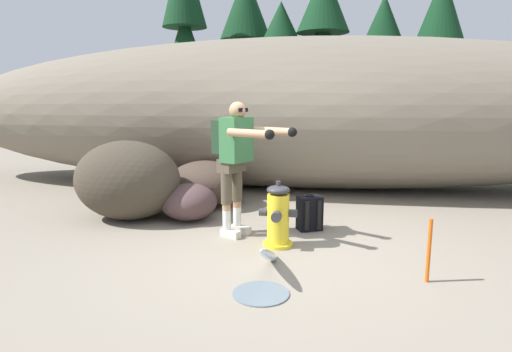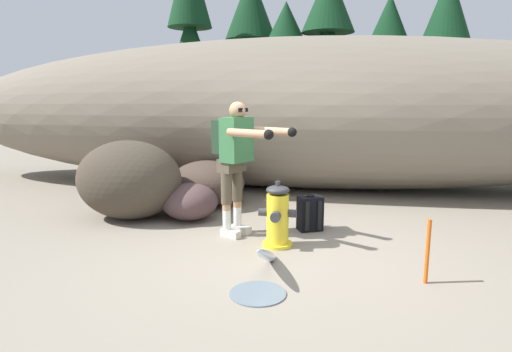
# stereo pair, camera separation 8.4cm
# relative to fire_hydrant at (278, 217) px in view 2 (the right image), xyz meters

# --- Properties ---
(ground_plane) EXTENTS (56.00, 56.00, 0.04)m
(ground_plane) POSITION_rel_fire_hydrant_xyz_m (-0.05, -0.15, -0.37)
(ground_plane) COLOR gray
(dirt_embankment) EXTENTS (14.78, 3.20, 2.79)m
(dirt_embankment) POSITION_rel_fire_hydrant_xyz_m (-0.05, 3.47, 1.05)
(dirt_embankment) COLOR #756B5B
(dirt_embankment) RESTS_ON ground_plane
(fire_hydrant) EXTENTS (0.43, 0.39, 0.75)m
(fire_hydrant) POSITION_rel_fire_hydrant_xyz_m (0.00, 0.00, 0.00)
(fire_hydrant) COLOR yellow
(fire_hydrant) RESTS_ON ground_plane
(hydrant_water_jet) EXTENTS (0.49, 1.34, 0.57)m
(hydrant_water_jet) POSITION_rel_fire_hydrant_xyz_m (0.00, -0.81, -0.23)
(hydrant_water_jet) COLOR silver
(hydrant_water_jet) RESTS_ON ground_plane
(utility_worker) EXTENTS (1.04, 0.80, 1.63)m
(utility_worker) POSITION_rel_fire_hydrant_xyz_m (-0.54, 0.29, 0.69)
(utility_worker) COLOR beige
(utility_worker) RESTS_ON ground_plane
(spare_backpack) EXTENTS (0.36, 0.35, 0.47)m
(spare_backpack) POSITION_rel_fire_hydrant_xyz_m (0.32, 0.68, -0.13)
(spare_backpack) COLOR black
(spare_backpack) RESTS_ON ground_plane
(boulder_large) EXTENTS (1.51, 1.18, 1.10)m
(boulder_large) POSITION_rel_fire_hydrant_xyz_m (-2.19, 0.77, 0.21)
(boulder_large) COLOR #3F372B
(boulder_large) RESTS_ON ground_plane
(boulder_mid) EXTENTS (1.70, 1.70, 0.71)m
(boulder_mid) POSITION_rel_fire_hydrant_xyz_m (-1.36, 1.72, 0.01)
(boulder_mid) COLOR #41332A
(boulder_mid) RESTS_ON ground_plane
(boulder_small) EXTENTS (1.19, 1.09, 0.70)m
(boulder_small) POSITION_rel_fire_hydrant_xyz_m (-2.43, 1.70, 0.00)
(boulder_small) COLOR brown
(boulder_small) RESTS_ON ground_plane
(boulder_outlier) EXTENTS (1.12, 1.12, 0.51)m
(boulder_outlier) POSITION_rel_fire_hydrant_xyz_m (-1.35, 0.86, -0.09)
(boulder_outlier) COLOR #4E3939
(boulder_outlier) RESTS_ON ground_plane
(pine_tree_far_left) EXTENTS (2.28, 2.28, 6.83)m
(pine_tree_far_left) POSITION_rel_fire_hydrant_xyz_m (-4.28, 9.47, 3.22)
(pine_tree_far_left) COLOR #47331E
(pine_tree_far_left) RESTS_ON ground_plane
(pine_tree_left) EXTENTS (2.88, 2.88, 6.19)m
(pine_tree_left) POSITION_rel_fire_hydrant_xyz_m (-2.52, 11.07, 3.06)
(pine_tree_left) COLOR #47331E
(pine_tree_left) RESTS_ON ground_plane
(pine_tree_center) EXTENTS (2.82, 2.82, 4.89)m
(pine_tree_center) POSITION_rel_fire_hydrant_xyz_m (-1.12, 10.06, 2.39)
(pine_tree_center) COLOR #47331E
(pine_tree_center) RESTS_ON ground_plane
(pine_tree_right) EXTENTS (2.62, 2.62, 5.79)m
(pine_tree_right) POSITION_rel_fire_hydrant_xyz_m (0.27, 9.70, 3.09)
(pine_tree_right) COLOR #47331E
(pine_tree_right) RESTS_ON ground_plane
(pine_tree_far_right) EXTENTS (2.71, 2.71, 5.18)m
(pine_tree_far_right) POSITION_rel_fire_hydrant_xyz_m (2.30, 10.94, 2.40)
(pine_tree_far_right) COLOR #47331E
(pine_tree_far_right) RESTS_ON ground_plane
(pine_tree_ridge_end) EXTENTS (2.35, 2.35, 5.66)m
(pine_tree_ridge_end) POSITION_rel_fire_hydrant_xyz_m (3.99, 10.37, 2.75)
(pine_tree_ridge_end) COLOR #47331E
(pine_tree_ridge_end) RESTS_ON ground_plane
(survey_stake) EXTENTS (0.04, 0.04, 0.60)m
(survey_stake) POSITION_rel_fire_hydrant_xyz_m (1.46, -0.74, -0.05)
(survey_stake) COLOR #E55914
(survey_stake) RESTS_ON ground_plane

